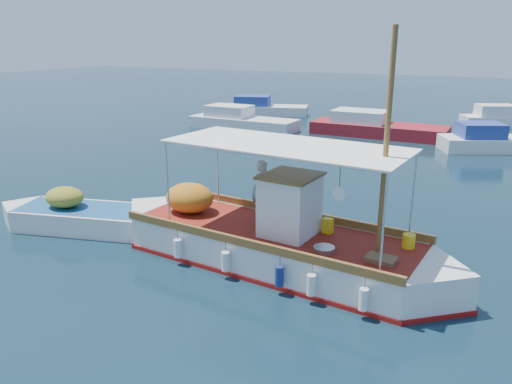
% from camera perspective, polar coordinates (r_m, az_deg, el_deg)
% --- Properties ---
extents(ground, '(160.00, 160.00, 0.00)m').
position_cam_1_polar(ground, '(14.82, 2.38, -7.37)').
color(ground, black).
rests_on(ground, ground).
extents(fishing_caique, '(10.86, 3.82, 6.66)m').
position_cam_1_polar(fishing_caique, '(14.26, 1.65, -5.82)').
color(fishing_caique, white).
rests_on(fishing_caique, ground).
extents(dinghy, '(6.39, 2.94, 1.61)m').
position_cam_1_polar(dinghy, '(17.73, -18.72, -2.93)').
color(dinghy, white).
rests_on(dinghy, ground).
extents(bg_boat_nw, '(7.85, 2.69, 1.80)m').
position_cam_1_polar(bg_boat_nw, '(35.76, -1.79, 8.03)').
color(bg_boat_nw, silver).
rests_on(bg_boat_nw, ground).
extents(bg_boat_n, '(8.78, 3.08, 1.80)m').
position_cam_1_polar(bg_boat_n, '(34.10, 13.40, 7.13)').
color(bg_boat_n, maroon).
rests_on(bg_boat_n, ground).
extents(bg_boat_ne, '(6.25, 4.38, 1.80)m').
position_cam_1_polar(bg_boat_ne, '(31.47, 25.30, 5.14)').
color(bg_boat_ne, silver).
rests_on(bg_boat_ne, ground).
extents(bg_boat_far_w, '(7.40, 4.19, 1.80)m').
position_cam_1_polar(bg_boat_far_w, '(42.28, 0.73, 9.45)').
color(bg_boat_far_w, silver).
rests_on(bg_boat_far_w, ground).
extents(bg_boat_far_n, '(6.50, 4.24, 1.80)m').
position_cam_1_polar(bg_boat_far_n, '(40.61, 26.50, 7.35)').
color(bg_boat_far_n, silver).
rests_on(bg_boat_far_n, ground).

